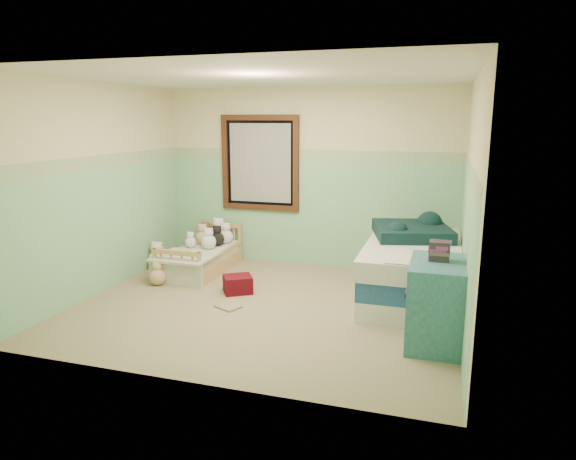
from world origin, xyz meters
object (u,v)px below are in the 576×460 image
(toddler_bed_frame, at_px, (201,264))
(plush_floor_tan, at_px, (158,277))
(red_pillow, at_px, (238,284))
(twin_bed_frame, at_px, (411,287))
(plush_floor_cream, at_px, (158,260))
(floor_book, at_px, (228,307))
(dresser, at_px, (436,303))

(toddler_bed_frame, bearing_deg, plush_floor_tan, -107.38)
(toddler_bed_frame, distance_m, plush_floor_tan, 0.78)
(red_pillow, bearing_deg, twin_bed_frame, 13.35)
(plush_floor_cream, xyz_separation_m, red_pillow, (1.47, -0.61, -0.03))
(floor_book, bearing_deg, dresser, 17.97)
(floor_book, bearing_deg, red_pillow, 125.66)
(plush_floor_tan, distance_m, dresser, 3.50)
(toddler_bed_frame, distance_m, twin_bed_frame, 2.89)
(dresser, bearing_deg, plush_floor_tan, 167.41)
(plush_floor_cream, xyz_separation_m, plush_floor_tan, (0.39, -0.64, -0.02))
(twin_bed_frame, height_order, red_pillow, twin_bed_frame)
(twin_bed_frame, height_order, dresser, dresser)
(toddler_bed_frame, xyz_separation_m, twin_bed_frame, (2.88, -0.23, 0.02))
(plush_floor_tan, distance_m, floor_book, 1.28)
(toddler_bed_frame, height_order, dresser, dresser)
(toddler_bed_frame, bearing_deg, dresser, -25.30)
(toddler_bed_frame, height_order, plush_floor_cream, plush_floor_cream)
(plush_floor_tan, xyz_separation_m, red_pillow, (1.08, 0.03, -0.01))
(twin_bed_frame, distance_m, dresser, 1.34)
(plush_floor_cream, distance_m, floor_book, 1.93)
(dresser, bearing_deg, red_pillow, 161.22)
(plush_floor_cream, bearing_deg, plush_floor_tan, -58.61)
(plush_floor_tan, height_order, floor_book, plush_floor_tan)
(dresser, distance_m, red_pillow, 2.47)
(red_pillow, bearing_deg, plush_floor_tan, -178.43)
(plush_floor_tan, relative_size, twin_bed_frame, 0.11)
(plush_floor_cream, height_order, red_pillow, plush_floor_cream)
(toddler_bed_frame, xyz_separation_m, red_pillow, (0.85, -0.71, 0.02))
(plush_floor_cream, xyz_separation_m, dresser, (3.79, -1.40, 0.26))
(plush_floor_cream, distance_m, dresser, 4.05)
(plush_floor_cream, relative_size, twin_bed_frame, 0.13)
(toddler_bed_frame, relative_size, plush_floor_cream, 5.19)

